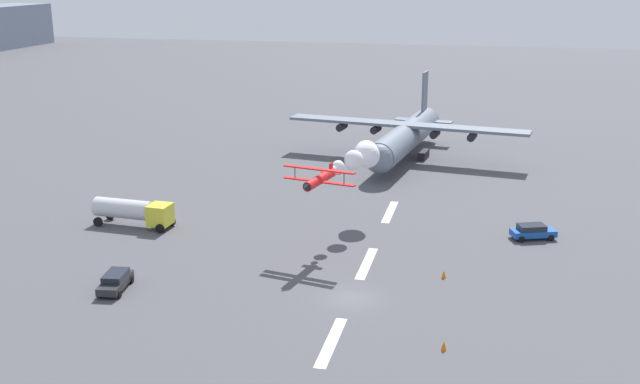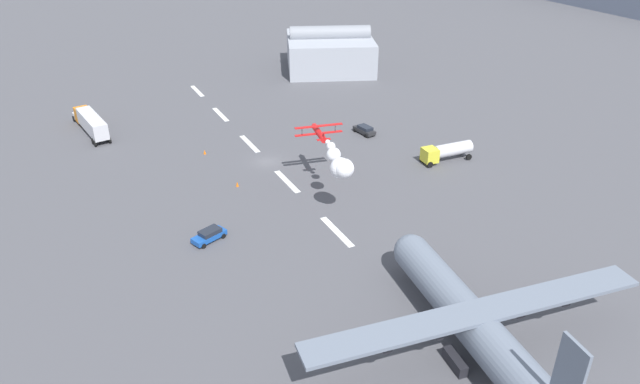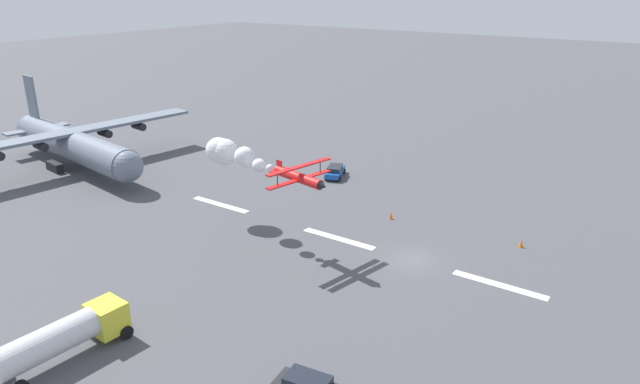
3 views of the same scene
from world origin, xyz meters
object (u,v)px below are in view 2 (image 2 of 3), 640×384
Objects in this scene: semi_truck_orange at (90,122)px; followme_car_yellow at (209,235)px; airport_staff_sedan at (365,130)px; fuel_tanker_truck at (446,151)px; traffic_cone_near at (205,152)px; traffic_cone_far at (237,184)px; cargo_transport_plane at (470,318)px; stunt_biplane_red at (337,160)px.

semi_truck_orange is 44.84m from followme_car_yellow.
followme_car_yellow and airport_staff_sedan have the same top height.
traffic_cone_near is (-20.38, -34.33, -1.36)m from fuel_tanker_truck.
followme_car_yellow is 6.42× the size of traffic_cone_near.
semi_truck_orange is 35.72m from traffic_cone_far.
stunt_biplane_red is at bearing 177.36° from cargo_transport_plane.
stunt_biplane_red is at bearing 30.93° from semi_truck_orange.
traffic_cone_near is at bearing 40.40° from semi_truck_orange.
fuel_tanker_truck is at bearing 144.92° from cargo_transport_plane.
cargo_transport_plane is 42.94m from fuel_tanker_truck.
followme_car_yellow is at bearing -15.59° from traffic_cone_near.
cargo_transport_plane is 46.65× the size of traffic_cone_near.
cargo_transport_plane reaches higher than semi_truck_orange.
fuel_tanker_truck is 1.87× the size of airport_staff_sedan.
traffic_cone_near is 13.48m from traffic_cone_far.
semi_truck_orange is 20.79× the size of traffic_cone_far.
traffic_cone_far is (31.66, 16.43, -1.76)m from semi_truck_orange.
stunt_biplane_red is at bearing 89.29° from followme_car_yellow.
followme_car_yellow is at bearing -59.17° from airport_staff_sedan.
cargo_transport_plane is at bearing -35.08° from fuel_tanker_truck.
airport_staff_sedan is at bearing 120.83° from followme_car_yellow.
stunt_biplane_red reaches higher than followme_car_yellow.
traffic_cone_far is at bearing -141.33° from stunt_biplane_red.
cargo_transport_plane reaches higher than followme_car_yellow.
followme_car_yellow is (-29.66, -16.88, -2.59)m from cargo_transport_plane.
airport_staff_sedan reaches higher than traffic_cone_near.
stunt_biplane_red is at bearing -76.30° from fuel_tanker_truck.
stunt_biplane_red is 51.89m from semi_truck_orange.
airport_staff_sedan is (-50.89, 18.70, -2.58)m from cargo_transport_plane.
cargo_transport_plane is at bearing 9.88° from traffic_cone_near.
fuel_tanker_truck is (38.59, 49.83, -0.40)m from semi_truck_orange.
followme_car_yellow is 6.42× the size of traffic_cone_far.
airport_staff_sedan is at bearing 141.06° from stunt_biplane_red.
cargo_transport_plane is 43.05m from traffic_cone_far.
cargo_transport_plane reaches higher than airport_staff_sedan.
semi_truck_orange is 3.24× the size of followme_car_yellow.
cargo_transport_plane reaches higher than traffic_cone_near.
traffic_cone_near is at bearing -176.04° from traffic_cone_far.
followme_car_yellow is 41.43m from airport_staff_sedan.
stunt_biplane_red is (-29.43, 1.35, 4.06)m from cargo_transport_plane.
semi_truck_orange is 1.75× the size of fuel_tanker_truck.
airport_staff_sedan is (22.82, 43.87, -1.32)m from semi_truck_orange.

